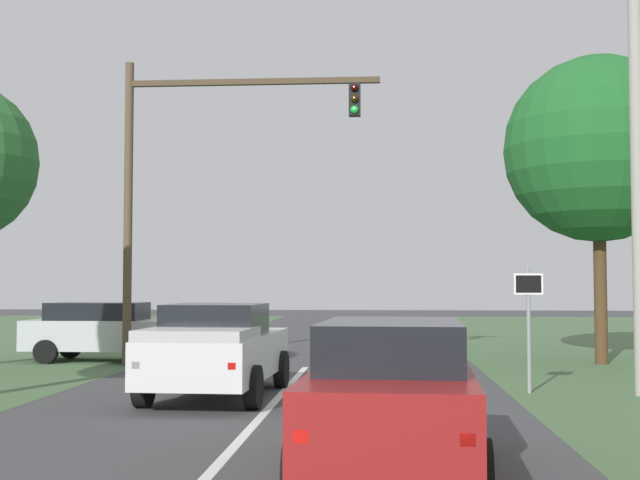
{
  "coord_description": "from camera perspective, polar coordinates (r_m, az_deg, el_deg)",
  "views": [
    {
      "loc": [
        2.02,
        -4.32,
        2.25
      ],
      "look_at": [
        0.47,
        17.79,
        3.41
      ],
      "focal_mm": 47.73,
      "sensor_mm": 36.0,
      "label": 1
    }
  ],
  "objects": [
    {
      "name": "ground_plane",
      "position": [
        15.05,
        -3.83,
        -11.59
      ],
      "size": [
        120.0,
        120.0,
        0.0
      ],
      "primitive_type": "plane",
      "color": "#424244"
    },
    {
      "name": "red_suv_near",
      "position": [
        10.24,
        4.86,
        -10.21
      ],
      "size": [
        2.25,
        4.65,
        1.81
      ],
      "color": "maroon",
      "rests_on": "ground_plane"
    },
    {
      "name": "pickup_truck_lead",
      "position": [
        17.19,
        -6.91,
        -7.27
      ],
      "size": [
        2.44,
        5.37,
        1.86
      ],
      "color": "silver",
      "rests_on": "ground_plane"
    },
    {
      "name": "traffic_light",
      "position": [
        23.98,
        -8.76,
        4.88
      ],
      "size": [
        7.15,
        0.4,
        8.48
      ],
      "color": "brown",
      "rests_on": "ground_plane"
    },
    {
      "name": "keep_moving_sign",
      "position": [
        18.24,
        13.81,
        -4.75
      ],
      "size": [
        0.6,
        0.09,
        2.61
      ],
      "color": "gray",
      "rests_on": "ground_plane"
    },
    {
      "name": "oak_tree_right",
      "position": [
        25.69,
        18.14,
        5.8
      ],
      "size": [
        5.34,
        5.34,
        8.8
      ],
      "color": "#4C351E",
      "rests_on": "ground_plane"
    },
    {
      "name": "crossing_suv_far",
      "position": [
        25.91,
        -14.31,
        -5.86
      ],
      "size": [
        4.52,
        2.15,
        1.72
      ],
      "color": "silver",
      "rests_on": "ground_plane"
    },
    {
      "name": "utility_pole_right",
      "position": [
        18.67,
        20.51,
        5.47
      ],
      "size": [
        0.28,
        0.28,
        9.87
      ],
      "primitive_type": "cylinder",
      "color": "#9E998E",
      "rests_on": "ground_plane"
    }
  ]
}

